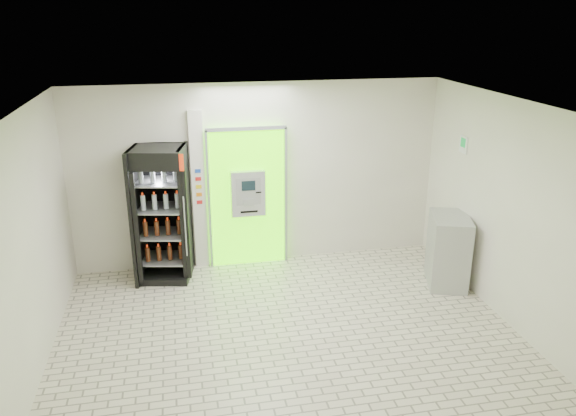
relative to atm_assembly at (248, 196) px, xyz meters
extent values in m
plane|color=beige|center=(0.20, -2.41, -1.17)|extent=(6.00, 6.00, 0.00)
plane|color=silver|center=(0.20, 0.09, 0.33)|extent=(6.00, 0.00, 6.00)
plane|color=silver|center=(0.20, -4.91, 0.33)|extent=(6.00, 0.00, 6.00)
plane|color=silver|center=(-2.80, -2.41, 0.33)|extent=(0.00, 5.00, 5.00)
plane|color=silver|center=(3.20, -2.41, 0.33)|extent=(0.00, 5.00, 5.00)
plane|color=white|center=(0.20, -2.41, 1.83)|extent=(6.00, 6.00, 0.00)
cube|color=#52F800|center=(0.00, 0.02, -0.02)|extent=(1.20, 0.12, 2.30)
cube|color=gray|center=(0.00, -0.05, 1.13)|extent=(1.28, 0.04, 0.06)
cube|color=gray|center=(-0.63, -0.05, -0.02)|extent=(0.04, 0.04, 2.30)
cube|color=gray|center=(0.63, -0.05, -0.02)|extent=(0.04, 0.04, 2.30)
cube|color=black|center=(0.10, -0.04, -0.67)|extent=(0.62, 0.01, 0.67)
cube|color=black|center=(-0.34, -0.04, 0.81)|extent=(0.22, 0.01, 0.18)
cube|color=#A8AAAF|center=(0.00, -0.09, 0.08)|extent=(0.55, 0.12, 0.75)
cube|color=black|center=(0.00, -0.16, 0.23)|extent=(0.22, 0.01, 0.16)
cube|color=gray|center=(0.00, -0.16, -0.05)|extent=(0.16, 0.01, 0.12)
cube|color=black|center=(0.16, -0.16, 0.11)|extent=(0.09, 0.01, 0.02)
cube|color=black|center=(0.00, -0.16, -0.21)|extent=(0.28, 0.01, 0.03)
cube|color=silver|center=(-0.78, 0.04, 0.13)|extent=(0.22, 0.10, 2.60)
cube|color=#193FB2|center=(-0.78, -0.02, 0.48)|extent=(0.09, 0.01, 0.06)
cube|color=red|center=(-0.78, -0.02, 0.35)|extent=(0.09, 0.01, 0.06)
cube|color=yellow|center=(-0.78, -0.02, 0.22)|extent=(0.09, 0.01, 0.06)
cube|color=orange|center=(-0.78, -0.02, 0.09)|extent=(0.09, 0.01, 0.06)
cube|color=red|center=(-0.78, -0.02, -0.04)|extent=(0.09, 0.01, 0.06)
cube|color=black|center=(-1.38, -0.28, -0.11)|extent=(0.92, 0.86, 2.12)
cube|color=black|center=(-1.38, 0.05, -0.11)|extent=(0.79, 0.21, 2.12)
cube|color=red|center=(-1.38, -0.64, 0.81)|extent=(0.76, 0.16, 0.25)
cube|color=white|center=(-1.38, -0.65, 0.81)|extent=(0.44, 0.09, 0.07)
cube|color=black|center=(-1.38, -0.28, -1.12)|extent=(0.92, 0.86, 0.11)
cylinder|color=gray|center=(-1.04, -0.66, -0.20)|extent=(0.03, 0.03, 0.95)
cube|color=gray|center=(-1.38, -0.28, -0.85)|extent=(0.78, 0.74, 0.02)
cube|color=gray|center=(-1.38, -0.28, -0.43)|extent=(0.78, 0.74, 0.02)
cube|color=gray|center=(-1.38, -0.28, -0.01)|extent=(0.78, 0.74, 0.02)
cube|color=gray|center=(-1.38, -0.28, 0.42)|extent=(0.78, 0.74, 0.02)
cube|color=#A8AAAF|center=(2.91, -1.38, -0.62)|extent=(0.78, 0.96, 1.11)
cube|color=gray|center=(2.63, -1.38, -0.56)|extent=(0.25, 0.78, 0.01)
cube|color=white|center=(3.19, -1.01, 0.95)|extent=(0.02, 0.22, 0.26)
cube|color=#0D973C|center=(3.18, -1.01, 0.98)|extent=(0.00, 0.14, 0.14)
camera|label=1|loc=(-1.07, -8.65, 2.88)|focal=35.00mm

